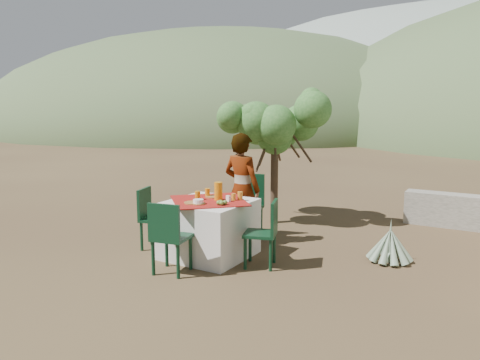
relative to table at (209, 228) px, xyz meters
name	(u,v)px	position (x,y,z in m)	size (l,w,h in m)	color
ground	(180,252)	(-0.44, -0.09, -0.38)	(160.00, 160.00, 0.00)	#3A281A
table	(209,228)	(0.00, 0.00, 0.00)	(1.30, 1.30, 0.76)	white
chair_far	(248,203)	(0.01, 1.03, 0.16)	(0.54, 0.54, 0.97)	black
chair_near	(169,235)	(-0.02, -0.82, 0.11)	(0.47, 0.47, 0.88)	black
chair_left	(152,215)	(-0.90, -0.11, 0.09)	(0.49, 0.49, 0.85)	black
chair_right	(266,230)	(0.84, 0.02, 0.09)	(0.49, 0.49, 0.84)	black
person	(242,189)	(0.08, 0.73, 0.43)	(0.59, 0.39, 1.61)	#8C6651
shrub_tree	(280,132)	(0.00, 2.11, 1.18)	(1.68, 1.64, 1.97)	#402D20
agave	(390,246)	(2.13, 1.01, -0.17)	(0.59, 0.59, 0.62)	gray
hill_near_left	(228,128)	(-18.44, 29.91, -0.38)	(40.00, 40.00, 16.00)	#374A2A
hill_far_center	(437,123)	(-4.44, 51.91, -0.38)	(60.00, 60.00, 24.00)	slate
plate_far	(214,197)	(-0.06, 0.21, 0.39)	(0.23, 0.23, 0.01)	brown
plate_near	(193,203)	(-0.07, -0.26, 0.39)	(0.23, 0.23, 0.01)	brown
glass_far	(207,192)	(-0.16, 0.20, 0.44)	(0.07, 0.07, 0.11)	orange
glass_near	(198,195)	(-0.15, -0.05, 0.44)	(0.07, 0.07, 0.12)	orange
juice_pitcher	(218,191)	(0.10, 0.08, 0.50)	(0.11, 0.11, 0.24)	orange
bowl_plate	(198,204)	(0.02, -0.27, 0.39)	(0.19, 0.19, 0.01)	brown
white_bowl	(198,201)	(0.02, -0.27, 0.42)	(0.13, 0.13, 0.05)	white
jar_left	(234,197)	(0.29, 0.16, 0.43)	(0.06, 0.06, 0.09)	orange
jar_right	(240,196)	(0.34, 0.23, 0.44)	(0.07, 0.07, 0.11)	orange
napkin_holder	(228,198)	(0.26, 0.06, 0.42)	(0.06, 0.03, 0.08)	white
fruit_cluster	(222,203)	(0.30, -0.16, 0.41)	(0.12, 0.11, 0.06)	#5B7E2D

